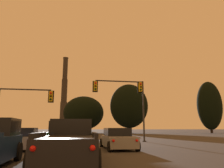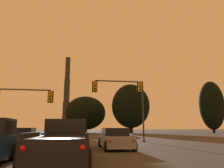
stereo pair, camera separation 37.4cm
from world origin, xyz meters
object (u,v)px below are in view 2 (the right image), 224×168
Objects in this scene: suv_center_lane_front at (61,136)px; traffic_light_overhead_right at (127,94)px; pickup_truck_center_lane_second at (64,143)px; hatchback_left_lane_front at (22,139)px; traffic_light_overhead_left at (14,101)px; smokestack at (66,101)px; sedan_right_lane_front at (115,139)px.

traffic_light_overhead_right is at bearing 51.20° from suv_center_lane_front.
pickup_truck_center_lane_second is at bearing -84.68° from suv_center_lane_front.
suv_center_lane_front is at bearing -9.04° from hatchback_left_lane_front.
traffic_light_overhead_right is at bearing 1.94° from traffic_light_overhead_left.
smokestack reaches higher than traffic_light_overhead_left.
pickup_truck_center_lane_second is 5.97m from suv_center_lane_front.
traffic_light_overhead_left is 0.91× the size of traffic_light_overhead_right.
suv_center_lane_front is 0.74× the size of traffic_light_overhead_right.
traffic_light_overhead_right is (5.73, 13.67, 4.26)m from pickup_truck_center_lane_second.
sedan_right_lane_front is at bearing 63.98° from pickup_truck_center_lane_second.
pickup_truck_center_lane_second is at bearing -66.18° from traffic_light_overhead_left.
pickup_truck_center_lane_second is 15.42m from traffic_light_overhead_right.
smokestack is (-8.42, 147.68, 19.78)m from pickup_truck_center_lane_second.
sedan_right_lane_front is 0.85× the size of pickup_truck_center_lane_second.
sedan_right_lane_front is 0.96× the size of suv_center_lane_front.
smokestack is at bearing 90.69° from hatchback_left_lane_front.
smokestack reaches higher than suv_center_lane_front.
suv_center_lane_front is (-3.69, -0.01, 0.23)m from sedan_right_lane_front.
pickup_truck_center_lane_second is at bearing -64.83° from hatchback_left_lane_front.
pickup_truck_center_lane_second is 14.89m from traffic_light_overhead_left.
sedan_right_lane_front is 3.70m from suv_center_lane_front.
hatchback_left_lane_front is (-3.16, 6.30, -0.14)m from pickup_truck_center_lane_second.
smokestack reaches higher than hatchback_left_lane_front.
sedan_right_lane_front is at bearing -108.44° from traffic_light_overhead_right.
traffic_light_overhead_right reaches higher than traffic_light_overhead_left.
traffic_light_overhead_right is 135.64m from smokestack.
traffic_light_overhead_left is at bearing -178.06° from traffic_light_overhead_right.
traffic_light_overhead_right reaches higher than suv_center_lane_front.
sedan_right_lane_front is at bearing 0.40° from suv_center_lane_front.
traffic_light_overhead_left is at bearing -88.91° from smokestack.
sedan_right_lane_front is 9.24m from traffic_light_overhead_right.
pickup_truck_center_lane_second is 1.34× the size of hatchback_left_lane_front.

